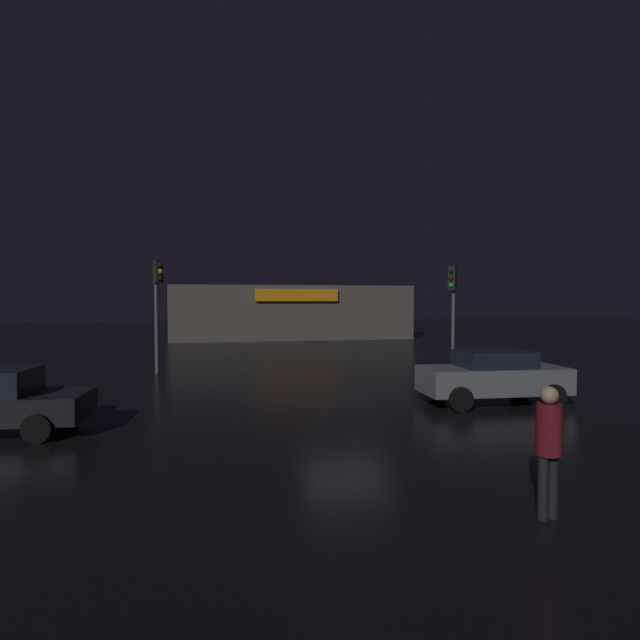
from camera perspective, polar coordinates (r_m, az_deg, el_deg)
The scene contains 6 objects.
ground_plane at distance 15.39m, azimuth 2.91°, elevation -8.88°, with size 120.00×120.00×0.00m, color black.
store_building at distance 40.50m, azimuth -3.38°, elevation 0.90°, with size 17.92×7.24×4.04m.
traffic_signal_main at distance 21.82m, azimuth -17.57°, elevation 2.82°, with size 0.41×0.43×4.55m.
traffic_signal_opposite at distance 23.74m, azimuth 14.49°, elevation 2.72°, with size 0.42×0.42×4.45m.
car_far at distance 15.53m, azimuth 18.62°, elevation -5.90°, with size 4.15×2.07×1.53m.
pedestrian at distance 7.77m, azimuth 24.01°, elevation -12.18°, with size 0.37×0.37×1.81m.
Camera 1 is at (-3.79, -14.62, 2.97)m, focal length 28.86 mm.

